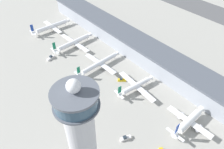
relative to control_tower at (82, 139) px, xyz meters
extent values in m
plane|color=#9E9B93|center=(-67.50, 29.77, -35.66)|extent=(1000.00, 1000.00, 0.00)
cube|color=#9399A3|center=(-67.50, 99.77, -28.20)|extent=(249.49, 22.00, 14.91)
cube|color=#4C515B|center=(-67.50, 99.77, -19.94)|extent=(249.49, 25.00, 1.60)
cube|color=#515154|center=(-67.50, 237.12, -35.65)|extent=(374.23, 44.00, 0.01)
cylinder|color=#BCBCC1|center=(0.00, 0.00, -6.79)|extent=(12.49, 12.49, 57.73)
cylinder|color=#565B66|center=(0.00, 0.00, 22.47)|extent=(18.02, 18.02, 0.80)
cylinder|color=#334C60|center=(0.00, 0.00, 25.76)|extent=(16.58, 16.58, 5.78)
cylinder|color=#565B66|center=(0.00, 0.00, 29.15)|extent=(18.02, 18.02, 1.00)
sphere|color=white|center=(0.00, 0.00, 32.33)|extent=(5.35, 5.35, 5.35)
cylinder|color=white|center=(-155.38, 60.24, -30.98)|extent=(5.26, 35.30, 4.43)
cone|color=white|center=(-155.84, 79.83, -30.98)|extent=(4.52, 4.09, 4.43)
cone|color=white|center=(-154.90, 39.99, -30.98)|extent=(4.11, 5.41, 3.98)
cube|color=white|center=(-155.40, 60.95, -31.75)|extent=(33.62, 5.19, 0.44)
cylinder|color=#A8A8B2|center=(-162.46, 61.78, -33.09)|extent=(2.55, 4.93, 2.44)
cylinder|color=#A8A8B2|center=(-148.38, 62.11, -33.09)|extent=(2.55, 4.93, 2.44)
cube|color=navy|center=(-154.88, 38.93, -25.22)|extent=(0.37, 2.81, 7.08)
cube|color=white|center=(-154.87, 38.53, -30.54)|extent=(12.44, 2.29, 0.24)
cylinder|color=black|center=(-155.77, 76.64, -34.42)|extent=(0.28, 0.28, 2.47)
cylinder|color=black|center=(-152.28, 60.22, -34.42)|extent=(0.28, 0.28, 2.47)
cylinder|color=black|center=(-158.48, 60.08, -34.42)|extent=(0.28, 0.28, 2.47)
cylinder|color=white|center=(-113.67, 62.26, -31.46)|extent=(7.08, 35.65, 4.28)
cone|color=white|center=(-115.23, 81.84, -31.46)|extent=(4.58, 4.18, 4.28)
cone|color=white|center=(-112.06, 42.05, -31.46)|extent=(4.25, 5.43, 3.86)
cube|color=white|center=(-113.73, 62.97, -32.21)|extent=(42.04, 7.70, 0.44)
cylinder|color=#A8A8B2|center=(-122.56, 63.27, -33.51)|extent=(2.72, 4.88, 2.36)
cylinder|color=#A8A8B2|center=(-105.05, 64.66, -33.51)|extent=(2.72, 4.88, 2.36)
cube|color=#14704C|center=(-111.98, 41.02, -25.89)|extent=(0.52, 2.81, 6.85)
cube|color=white|center=(-111.95, 40.62, -31.03)|extent=(12.11, 2.94, 0.24)
cylinder|color=black|center=(-114.98, 78.72, -34.63)|extent=(0.28, 0.28, 2.05)
cylinder|color=black|center=(-110.67, 62.41, -34.63)|extent=(0.28, 0.28, 2.05)
cylinder|color=black|center=(-116.65, 61.93, -34.63)|extent=(0.28, 0.28, 2.05)
cylinder|color=silver|center=(-71.31, 61.84, -31.60)|extent=(6.37, 37.69, 3.78)
cone|color=silver|center=(-72.73, 82.25, -31.60)|extent=(4.00, 3.65, 3.78)
cone|color=silver|center=(-69.86, 40.86, -31.60)|extent=(3.71, 4.76, 3.40)
cube|color=silver|center=(-71.37, 62.58, -32.26)|extent=(36.86, 6.93, 0.44)
cylinder|color=#A8A8B2|center=(-79.11, 63.05, -33.40)|extent=(2.36, 4.29, 2.08)
cylinder|color=#A8A8B2|center=(-63.76, 64.12, -33.40)|extent=(2.36, 4.29, 2.08)
cube|color=#14704C|center=(-69.79, 39.96, -26.69)|extent=(0.49, 2.81, 6.04)
cube|color=silver|center=(-69.77, 39.56, -31.22)|extent=(10.69, 2.73, 0.24)
cylinder|color=black|center=(-72.53, 79.35, -34.57)|extent=(0.28, 0.28, 2.17)
cylinder|color=black|center=(-68.67, 61.97, -34.57)|extent=(0.28, 0.28, 2.17)
cylinder|color=black|center=(-73.95, 61.60, -34.57)|extent=(0.28, 0.28, 2.17)
cylinder|color=white|center=(-31.26, 66.74, -31.62)|extent=(5.40, 25.72, 3.71)
cone|color=white|center=(-30.30, 81.14, -31.62)|extent=(3.92, 3.58, 3.71)
cone|color=white|center=(-32.26, 51.78, -31.62)|extent=(3.63, 4.66, 3.34)
cube|color=white|center=(-31.23, 67.25, -32.27)|extent=(39.42, 7.00, 0.44)
cylinder|color=#A8A8B2|center=(-39.38, 68.79, -33.39)|extent=(2.31, 4.20, 2.04)
cylinder|color=#A8A8B2|center=(-22.95, 67.70, -33.39)|extent=(2.31, 4.20, 2.04)
cube|color=#14704C|center=(-32.32, 50.90, -26.80)|extent=(0.49, 2.81, 5.93)
cube|color=white|center=(-32.35, 50.50, -31.25)|extent=(10.49, 2.69, 0.24)
cylinder|color=black|center=(-30.49, 78.27, -34.56)|extent=(0.28, 0.28, 2.19)
cylinder|color=black|center=(-28.69, 66.28, -34.56)|extent=(0.28, 0.28, 2.19)
cylinder|color=black|center=(-33.87, 66.62, -34.56)|extent=(0.28, 0.28, 2.19)
cylinder|color=white|center=(14.75, 69.89, -31.05)|extent=(5.63, 22.55, 4.60)
cone|color=white|center=(14.13, 83.12, -31.05)|extent=(4.78, 4.35, 4.60)
cone|color=white|center=(15.39, 55.96, -31.05)|extent=(4.39, 5.70, 4.14)
cube|color=white|center=(14.73, 70.34, -31.86)|extent=(33.10, 5.91, 0.44)
cylinder|color=#A8A8B2|center=(7.77, 71.02, -33.25)|extent=(2.76, 5.17, 2.53)
cylinder|color=#A8A8B2|center=(21.59, 71.65, -33.25)|extent=(2.76, 5.17, 2.53)
cube|color=navy|center=(15.44, 54.86, -25.08)|extent=(0.43, 2.81, 7.36)
cube|color=white|center=(15.46, 54.46, -30.59)|extent=(12.95, 2.59, 0.24)
cylinder|color=black|center=(14.29, 79.86, -34.51)|extent=(0.28, 0.28, 2.30)
cylinder|color=black|center=(17.98, 69.69, -34.51)|extent=(0.28, 0.28, 2.30)
cylinder|color=black|center=(11.55, 69.39, -34.51)|extent=(0.28, 0.28, 2.30)
cube|color=black|center=(-109.09, 34.10, -35.60)|extent=(4.05, 7.08, 0.12)
cube|color=silver|center=(-109.09, 34.10, -34.83)|extent=(4.52, 8.33, 1.65)
cube|color=#232D38|center=(-109.33, 34.86, -33.33)|extent=(2.59, 2.88, 1.35)
cube|color=black|center=(-45.57, 64.97, -35.60)|extent=(5.43, 5.82, 0.12)
cube|color=gold|center=(-45.57, 64.97, -34.87)|extent=(6.20, 6.71, 1.58)
cube|color=#232D38|center=(-46.00, 64.46, -33.43)|extent=(2.93, 2.91, 1.30)
cube|color=black|center=(-3.57, 31.24, -35.60)|extent=(3.95, 6.35, 0.12)
cube|color=silver|center=(-3.57, 31.24, -34.86)|extent=(4.39, 7.46, 1.59)
cube|color=#232D38|center=(-3.80, 30.56, -33.41)|extent=(2.57, 2.65, 1.30)
camera|label=1|loc=(50.06, -23.94, 84.55)|focal=35.00mm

